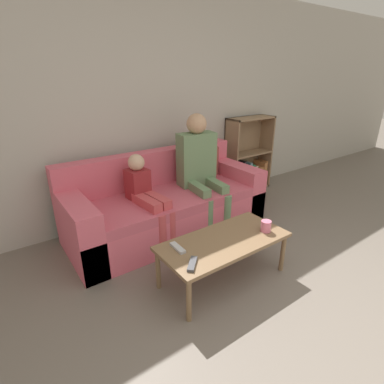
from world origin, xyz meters
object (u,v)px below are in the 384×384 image
(couch, at_px, (167,206))
(cup_near, at_px, (266,226))
(coffee_table, at_px, (224,244))
(tv_remote_1, at_px, (192,264))
(person_child, at_px, (147,196))
(tv_remote_0, at_px, (178,248))
(bookshelf, at_px, (247,164))
(person_adult, at_px, (199,163))

(couch, bearing_deg, cup_near, -74.40)
(coffee_table, bearing_deg, tv_remote_1, -162.43)
(coffee_table, relative_size, person_child, 1.19)
(person_child, bearing_deg, coffee_table, -80.56)
(cup_near, xyz_separation_m, tv_remote_0, (-0.77, 0.21, -0.04))
(couch, height_order, tv_remote_0, couch)
(person_child, relative_size, cup_near, 9.43)
(cup_near, relative_size, tv_remote_1, 0.63)
(bookshelf, bearing_deg, person_child, -164.21)
(cup_near, height_order, tv_remote_0, cup_near)
(person_child, bearing_deg, tv_remote_1, -105.66)
(couch, relative_size, tv_remote_1, 13.85)
(bookshelf, xyz_separation_m, tv_remote_1, (-2.11, -1.56, 0.01))
(coffee_table, relative_size, cup_near, 11.20)
(bookshelf, xyz_separation_m, person_adult, (-1.23, -0.46, 0.35))
(tv_remote_0, bearing_deg, person_adult, 46.54)
(couch, relative_size, bookshelf, 1.99)
(couch, bearing_deg, person_adult, -9.46)
(bookshelf, distance_m, person_adult, 1.36)
(person_adult, distance_m, tv_remote_0, 1.26)
(tv_remote_0, xyz_separation_m, tv_remote_1, (-0.03, -0.24, 0.00))
(tv_remote_1, bearing_deg, cup_near, 47.70)
(person_adult, xyz_separation_m, cup_near, (-0.08, -1.07, -0.30))
(cup_near, bearing_deg, person_child, 122.43)
(bookshelf, bearing_deg, tv_remote_0, -147.60)
(couch, xyz_separation_m, tv_remote_1, (-0.49, -1.16, 0.11))
(bookshelf, bearing_deg, tv_remote_1, -143.57)
(coffee_table, distance_m, tv_remote_1, 0.44)
(person_child, height_order, cup_near, person_child)
(person_child, xyz_separation_m, tv_remote_1, (-0.18, -1.01, -0.13))
(cup_near, distance_m, tv_remote_1, 0.81)
(bookshelf, bearing_deg, coffee_table, -139.92)
(bookshelf, height_order, person_adult, person_adult)
(cup_near, bearing_deg, tv_remote_1, -177.88)
(coffee_table, xyz_separation_m, person_child, (-0.24, 0.88, 0.18))
(bookshelf, bearing_deg, cup_near, -130.57)
(coffee_table, bearing_deg, person_child, 105.09)
(couch, distance_m, person_adult, 0.60)
(couch, distance_m, tv_remote_0, 1.04)
(tv_remote_1, bearing_deg, coffee_table, 63.14)
(person_adult, xyz_separation_m, person_child, (-0.71, -0.08, -0.21))
(person_adult, relative_size, cup_near, 12.87)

